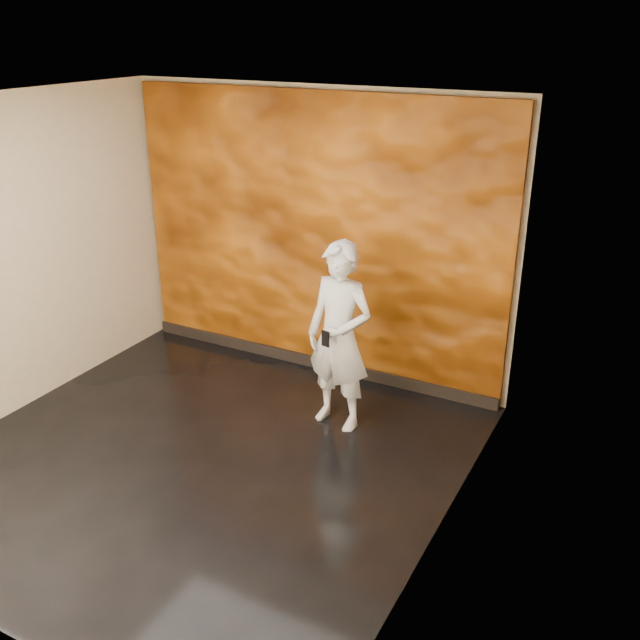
% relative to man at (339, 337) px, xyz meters
% --- Properties ---
extents(room, '(4.02, 4.02, 2.81)m').
position_rel_man_xyz_m(room, '(-0.73, -1.06, 0.56)').
color(room, black).
rests_on(room, ground).
extents(feature_wall, '(3.90, 0.06, 2.75)m').
position_rel_man_xyz_m(feature_wall, '(-0.73, 0.90, 0.54)').
color(feature_wall, '#CA6711').
rests_on(feature_wall, ground).
extents(baseboard, '(3.90, 0.04, 0.12)m').
position_rel_man_xyz_m(baseboard, '(-0.73, 0.86, -0.78)').
color(baseboard, black).
rests_on(baseboard, ground).
extents(man, '(0.66, 0.47, 1.68)m').
position_rel_man_xyz_m(man, '(0.00, 0.00, 0.00)').
color(man, '#A3AAB4').
rests_on(man, ground).
extents(phone, '(0.08, 0.03, 0.14)m').
position_rel_man_xyz_m(phone, '(-0.02, -0.22, 0.07)').
color(phone, black).
rests_on(phone, man).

